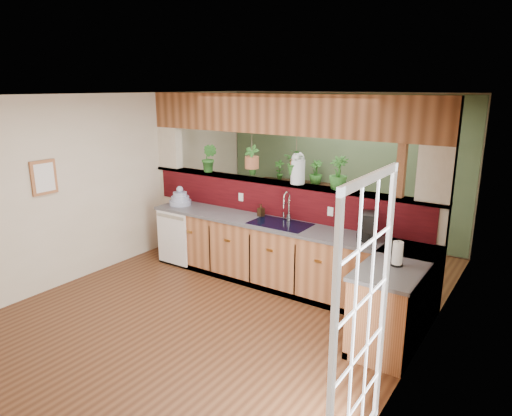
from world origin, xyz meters
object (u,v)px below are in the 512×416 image
Objects in this scene: soap_dispenser at (261,210)px; shelving_console at (295,206)px; glass_jar at (298,168)px; paper_towel at (397,254)px; coffee_maker at (368,227)px; dish_stack at (180,199)px; faucet at (287,205)px.

shelving_console is (-0.60, 2.11, -0.49)m from soap_dispenser.
glass_jar is 2.45m from shelving_console.
glass_jar reaches higher than paper_towel.
coffee_maker is 0.84m from paper_towel.
dish_stack is 3.63m from paper_towel.
faucet reaches higher than shelving_console.
paper_towel is at bearing -54.60° from shelving_console.
glass_jar reaches higher than soap_dispenser.
soap_dispenser is 1.63m from coffee_maker.
dish_stack is at bearing 169.09° from coffee_maker.
shelving_console is at bearing 119.29° from glass_jar.
coffee_maker is (1.19, -0.13, -0.07)m from faucet.
faucet reaches higher than soap_dispenser.
coffee_maker is at bearing -16.54° from glass_jar.
soap_dispenser is at bearing -82.76° from shelving_console.
soap_dispenser is at bearing 163.88° from coffee_maker.
paper_towel is at bearing -59.96° from coffee_maker.
dish_stack is 2.00m from glass_jar.
faucet is 0.30× the size of shelving_console.
shelving_console is (-2.23, 2.24, -0.55)m from coffee_maker.
glass_jar reaches higher than coffee_maker.
glass_jar is (0.46, 0.21, 0.62)m from soap_dispenser.
coffee_maker is at bearing -4.62° from soap_dispenser.
glass_jar is at bearing 11.37° from dish_stack.
glass_jar is (-1.16, 0.34, 0.56)m from coffee_maker.
dish_stack is at bearing -118.01° from shelving_console.
soap_dispenser is 2.31m from paper_towel.
faucet is 1.28× the size of coffee_maker.
dish_stack is at bearing 170.52° from paper_towel.
faucet is at bearing 162.33° from coffee_maker.
soap_dispenser is at bearing -155.30° from glass_jar.
faucet is 0.95× the size of glass_jar.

